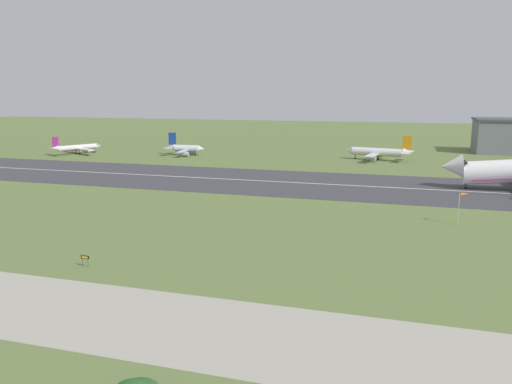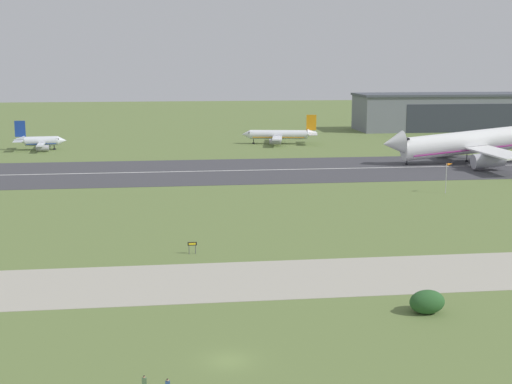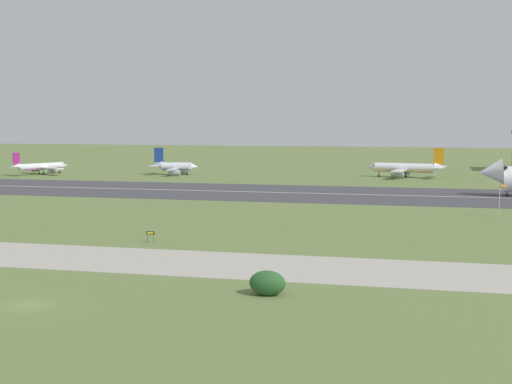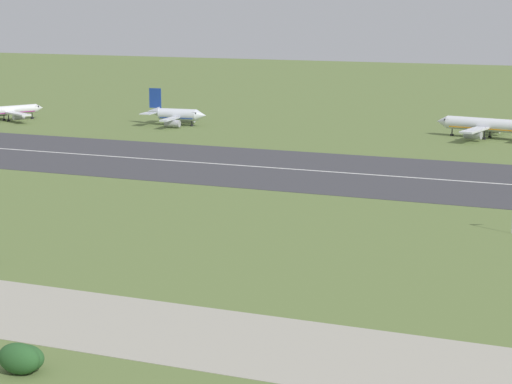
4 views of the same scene
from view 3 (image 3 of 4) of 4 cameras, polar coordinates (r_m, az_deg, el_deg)
The scene contains 10 objects.
ground_plane at distance 129.67m, azimuth -4.40°, elevation -2.60°, with size 757.49×757.49×0.00m, color olive.
runway_strip at distance 185.52m, azimuth 1.08°, elevation -0.03°, with size 517.49×42.60×0.06m, color #3D3D42.
runway_centreline at distance 185.51m, azimuth 1.08°, elevation -0.02°, with size 465.74×0.70×0.01m, color silver.
taxiway_road at distance 98.60m, azimuth -10.40°, elevation -5.34°, with size 388.12×16.46×0.05m, color #A8A393.
airplane_parked_west at distance 245.94m, azimuth -6.46°, elevation 2.00°, with size 16.29×19.85×9.30m.
airplane_parked_centre at distance 238.17m, azimuth 11.87°, elevation 1.88°, with size 26.10×25.12×9.86m.
airplane_parked_east at distance 256.97m, azimuth -16.84°, elevation 1.95°, with size 20.66×21.74×7.85m.
shrub_clump at distance 77.81m, azimuth 1.00°, elevation -7.31°, with size 3.99×3.32×2.73m.
windsock_pole at distance 145.33m, azimuth 19.21°, elevation 0.26°, with size 1.98×1.57×6.43m.
runway_sign at distance 111.32m, azimuth -8.44°, elevation -3.36°, with size 1.33×0.13×1.76m.
Camera 3 is at (39.19, -63.94, 18.95)m, focal length 50.00 mm.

